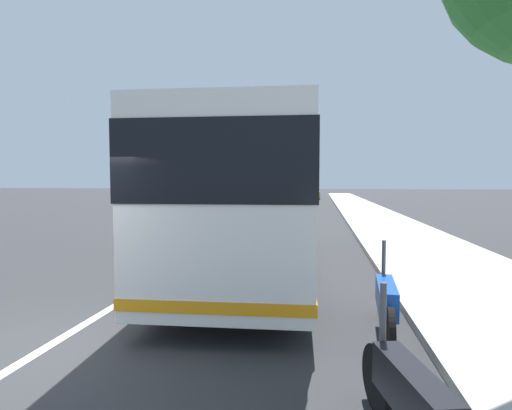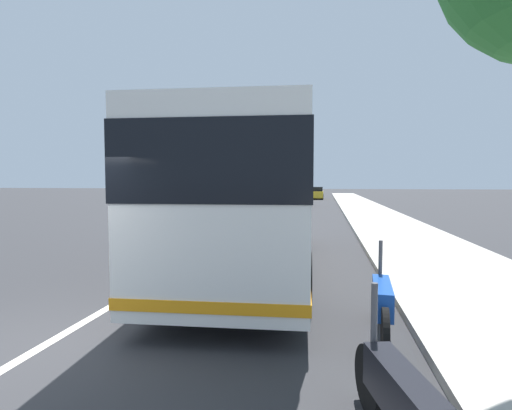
{
  "view_description": "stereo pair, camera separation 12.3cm",
  "coord_description": "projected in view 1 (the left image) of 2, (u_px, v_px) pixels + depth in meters",
  "views": [
    {
      "loc": [
        -4.62,
        -3.55,
        2.2
      ],
      "look_at": [
        6.86,
        -1.72,
        1.5
      ],
      "focal_mm": 28.29,
      "sensor_mm": 36.0,
      "label": 1
    },
    {
      "loc": [
        -4.6,
        -3.67,
        2.2
      ],
      "look_at": [
        6.86,
        -1.72,
        1.5
      ],
      "focal_mm": 28.29,
      "sensor_mm": 36.0,
      "label": 2
    }
  ],
  "objects": [
    {
      "name": "coach_bus",
      "position": [
        256.0,
        191.0,
        10.12
      ],
      "size": [
        10.5,
        3.14,
        3.34
      ],
      "rotation": [
        0.0,
        0.0,
        0.05
      ],
      "color": "silver",
      "rests_on": "ground"
    },
    {
      "name": "car_side_street",
      "position": [
        312.0,
        193.0,
        49.21
      ],
      "size": [
        4.46,
        1.96,
        1.49
      ],
      "rotation": [
        0.0,
        0.0,
        -0.0
      ],
      "color": "gold",
      "rests_on": "ground"
    },
    {
      "name": "car_oncoming",
      "position": [
        297.0,
        198.0,
        35.69
      ],
      "size": [
        4.45,
        2.0,
        1.42
      ],
      "rotation": [
        0.0,
        0.0,
        0.07
      ],
      "color": "gray",
      "rests_on": "ground"
    },
    {
      "name": "car_behind_bus",
      "position": [
        241.0,
        200.0,
        31.97
      ],
      "size": [
        4.24,
        2.05,
        1.5
      ],
      "rotation": [
        0.0,
        0.0,
        3.21
      ],
      "color": "red",
      "rests_on": "ground"
    },
    {
      "name": "lane_divider_line",
      "position": [
        224.0,
        240.0,
        15.1
      ],
      "size": [
        110.0,
        0.16,
        0.01
      ],
      "primitive_type": "cube",
      "color": "silver",
      "rests_on": "ground"
    },
    {
      "name": "sidewalk_curb",
      "position": [
        412.0,
        242.0,
        14.04
      ],
      "size": [
        110.0,
        3.6,
        0.14
      ],
      "primitive_type": "cube",
      "color": "#B2ADA3",
      "rests_on": "ground"
    },
    {
      "name": "car_far_distant",
      "position": [
        264.0,
        197.0,
        38.37
      ],
      "size": [
        4.37,
        1.81,
        1.47
      ],
      "rotation": [
        0.0,
        0.0,
        3.13
      ],
      "color": "silver",
      "rests_on": "ground"
    },
    {
      "name": "ground_plane",
      "position": [
        42.0,
        350.0,
        5.24
      ],
      "size": [
        220.0,
        220.0,
        0.0
      ],
      "primitive_type": "plane",
      "color": "#2D2D30"
    },
    {
      "name": "motorcycle_angled",
      "position": [
        412.0,
        404.0,
        3.12
      ],
      "size": [
        2.05,
        0.55,
        1.27
      ],
      "rotation": [
        0.0,
        0.0,
        0.23
      ],
      "color": "black",
      "rests_on": "ground"
    },
    {
      "name": "motorcycle_mid_row",
      "position": [
        386.0,
        303.0,
        5.66
      ],
      "size": [
        2.2,
        0.34,
        1.28
      ],
      "rotation": [
        0.0,
        0.0,
        -0.09
      ],
      "color": "black",
      "rests_on": "ground"
    }
  ]
}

